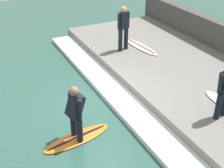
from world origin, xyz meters
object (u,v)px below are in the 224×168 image
at_px(surfer_riding, 75,111).
at_px(surfboard_waiting_near, 140,46).
at_px(surfboard_riding, 77,138).
at_px(surfer_waiting_near, 123,26).

relative_size(surfer_riding, surfboard_waiting_near, 0.72).
xyz_separation_m(surfboard_riding, surfboard_waiting_near, (4.19, 3.80, 0.39)).
bearing_deg(surfboard_waiting_near, surfboard_riding, -137.82).
distance_m(surfboard_riding, surfer_riding, 0.87).
xyz_separation_m(surfboard_riding, surfer_waiting_near, (3.44, 3.88, 1.33)).
bearing_deg(surfboard_waiting_near, surfer_waiting_near, 173.44).
height_order(surfer_riding, surfer_waiting_near, surfer_waiting_near).
distance_m(surfer_riding, surfer_waiting_near, 5.21).
xyz_separation_m(surfer_riding, surfer_waiting_near, (3.44, 3.88, 0.46)).
bearing_deg(surfboard_riding, surfer_riding, 116.57).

